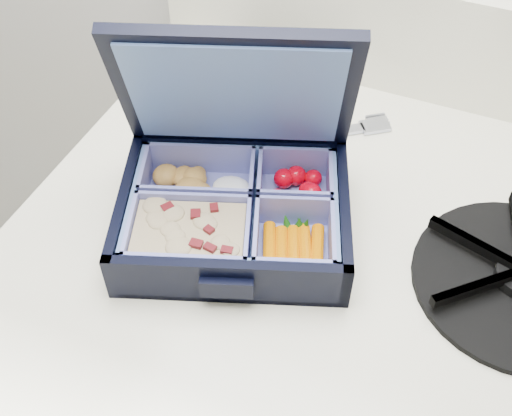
% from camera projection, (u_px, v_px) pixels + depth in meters
% --- Properties ---
extents(stove, '(0.56, 0.56, 0.85)m').
position_uv_depth(stove, '(300.00, 415.00, 0.93)').
color(stove, '#F0EDCD').
rests_on(stove, floor).
extents(bento_box, '(0.25, 0.22, 0.05)m').
position_uv_depth(bento_box, '(234.00, 214.00, 0.59)').
color(bento_box, black).
rests_on(bento_box, stove).
extents(burner_grate_rear, '(0.17, 0.17, 0.02)m').
position_uv_depth(burner_grate_rear, '(245.00, 103.00, 0.73)').
color(burner_grate_rear, black).
rests_on(burner_grate_rear, stove).
extents(fork, '(0.17, 0.13, 0.01)m').
position_uv_depth(fork, '(298.00, 138.00, 0.70)').
color(fork, '#A9AEC6').
rests_on(fork, stove).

